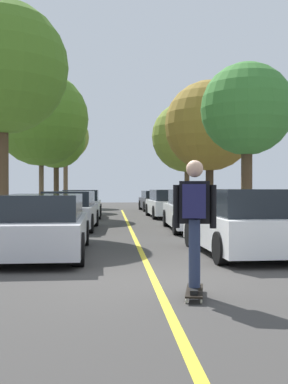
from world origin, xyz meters
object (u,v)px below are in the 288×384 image
object	(u,v)px
parked_car_left_nearest	(43,224)
street_tree_right_far	(187,137)
street_tree_left_nearest	(2,68)
street_tree_left_far	(56,139)
parked_car_left_far	(81,204)
parked_car_left_near	(69,210)
street_tree_left_near	(41,119)
street_tree_right_nearest	(247,110)
street_tree_right_near	(210,126)
parked_car_right_far	(169,204)
parked_car_right_near	(194,210)
parked_car_right_nearest	(241,222)
skateboard	(195,291)
parked_car_right_farthest	(156,201)
street_tree_left_farthest	(66,138)
skateboarder	(195,216)

from	to	relation	value
parked_car_left_nearest	street_tree_right_far	world-z (taller)	street_tree_right_far
street_tree_left_nearest	street_tree_left_far	distance (m)	14.82
parked_car_left_far	street_tree_right_far	size ratio (longest dim) A/B	0.64
parked_car_left_near	street_tree_left_near	bearing A→B (deg)	106.02
street_tree_right_nearest	street_tree_right_near	world-z (taller)	street_tree_right_near
parked_car_right_far	street_tree_left_near	bearing A→B (deg)	174.73
street_tree_right_near	parked_car_right_near	bearing A→B (deg)	-106.21
parked_car_left_nearest	street_tree_left_far	world-z (taller)	street_tree_left_far
street_tree_left_nearest	street_tree_right_far	xyz separation A→B (m)	(8.37, 14.66, -0.54)
parked_car_right_nearest	skateboard	distance (m)	4.35
parked_car_left_far	parked_car_right_near	distance (m)	8.61
parked_car_left_nearest	street_tree_right_near	bearing A→B (deg)	63.14
parked_car_right_nearest	street_tree_right_near	distance (m)	13.53
parked_car_right_near	street_tree_left_near	world-z (taller)	street_tree_left_near
parked_car_right_farthest	street_tree_left_far	xyz separation A→B (m)	(-6.36, -0.01, 3.93)
street_tree_left_far	street_tree_left_farthest	world-z (taller)	street_tree_left_farthest
parked_car_right_nearest	skateboarder	bearing A→B (deg)	-113.80
parked_car_left_near	skateboarder	bearing A→B (deg)	-76.17
parked_car_right_nearest	street_tree_left_near	size ratio (longest dim) A/B	0.59
parked_car_right_far	street_tree_left_farthest	xyz separation A→B (m)	(-6.36, 13.01, 4.64)
street_tree_left_near	parked_car_left_nearest	bearing A→B (deg)	-81.41
street_tree_right_far	street_tree_left_near	bearing A→B (deg)	-143.46
street_tree_left_farthest	street_tree_right_nearest	world-z (taller)	street_tree_left_farthest
parked_car_left_far	parked_car_right_nearest	xyz separation A→B (m)	(4.35, -13.33, 0.03)
street_tree_right_near	street_tree_left_near	bearing A→B (deg)	174.69
parked_car_right_nearest	parked_car_right_farthest	bearing A→B (deg)	90.01
parked_car_right_nearest	street_tree_left_near	bearing A→B (deg)	115.06
street_tree_left_farthest	street_tree_right_far	xyz separation A→B (m)	(8.37, -6.22, -0.57)
street_tree_left_far	skateboard	world-z (taller)	street_tree_left_far
street_tree_right_near	skateboard	bearing A→B (deg)	-102.62
parked_car_right_nearest	street_tree_right_nearest	distance (m)	7.62
parked_car_left_nearest	skateboard	distance (m)	4.98
parked_car_right_far	street_tree_right_nearest	xyz separation A→B (m)	(2.01, -6.59, 3.60)
street_tree_left_far	parked_car_left_near	bearing A→B (deg)	-81.43
street_tree_left_farthest	skateboard	bearing A→B (deg)	-81.24
street_tree_left_nearest	street_tree_right_nearest	bearing A→B (deg)	8.70
parked_car_right_farthest	street_tree_left_nearest	xyz separation A→B (m)	(-6.36, -14.81, 4.65)
parked_car_right_nearest	street_tree_right_nearest	size ratio (longest dim) A/B	0.72
parked_car_left_far	street_tree_left_farthest	world-z (taller)	street_tree_left_farthest
parked_car_left_near	skateboarder	xyz separation A→B (m)	(2.60, -10.55, 0.42)
parked_car_right_nearest	street_tree_left_nearest	distance (m)	9.38
parked_car_left_near	skateboard	world-z (taller)	parked_car_left_near
parked_car_left_near	street_tree_left_nearest	xyz separation A→B (m)	(-2.02, -1.44, 4.63)
parked_car_right_nearest	street_tree_right_far	size ratio (longest dim) A/B	0.61
parked_car_right_far	skateboard	size ratio (longest dim) A/B	5.19
skateboard	street_tree_left_near	bearing A→B (deg)	104.76
street_tree_left_near	street_tree_left_farthest	distance (m)	12.43
street_tree_left_nearest	parked_car_left_nearest	bearing A→B (deg)	-67.58
parked_car_right_nearest	parked_car_right_near	size ratio (longest dim) A/B	0.90
parked_car_right_near	street_tree_right_far	bearing A→B (deg)	81.76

